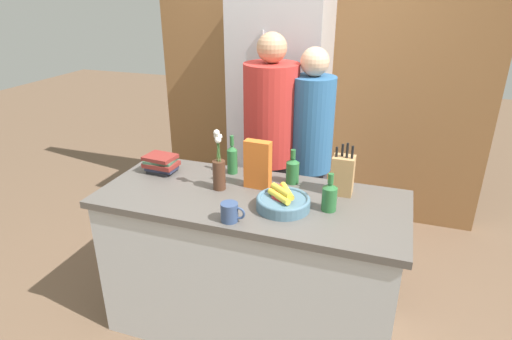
{
  "coord_description": "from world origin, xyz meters",
  "views": [
    {
      "loc": [
        0.71,
        -1.99,
        1.97
      ],
      "look_at": [
        0.0,
        0.09,
        1.02
      ],
      "focal_mm": 30.0,
      "sensor_mm": 36.0,
      "label": 1
    }
  ],
  "objects_px": {
    "flower_vase": "(219,169)",
    "person_at_sink": "(271,143)",
    "coffee_mug": "(230,212)",
    "person_in_blue": "(310,150)",
    "refrigerator": "(280,110)",
    "fruit_bowl": "(282,200)",
    "bottle_vinegar": "(329,196)",
    "knife_block": "(343,175)",
    "bottle_oil": "(293,170)",
    "cereal_box": "(258,165)",
    "bottle_wine": "(232,158)",
    "book_stack": "(161,164)"
  },
  "relations": [
    {
      "from": "refrigerator",
      "to": "bottle_oil",
      "type": "relative_size",
      "value": 9.85
    },
    {
      "from": "bottle_wine",
      "to": "bottle_oil",
      "type": "bearing_deg",
      "value": -3.04
    },
    {
      "from": "book_stack",
      "to": "bottle_vinegar",
      "type": "distance_m",
      "value": 1.08
    },
    {
      "from": "flower_vase",
      "to": "person_in_blue",
      "type": "xyz_separation_m",
      "value": [
        0.37,
        0.75,
        -0.11
      ]
    },
    {
      "from": "knife_block",
      "to": "bottle_oil",
      "type": "xyz_separation_m",
      "value": [
        -0.3,
        0.05,
        -0.03
      ]
    },
    {
      "from": "bottle_wine",
      "to": "person_in_blue",
      "type": "bearing_deg",
      "value": 53.33
    },
    {
      "from": "coffee_mug",
      "to": "bottle_oil",
      "type": "height_order",
      "value": "bottle_oil"
    },
    {
      "from": "refrigerator",
      "to": "cereal_box",
      "type": "bearing_deg",
      "value": -80.11
    },
    {
      "from": "refrigerator",
      "to": "person_in_blue",
      "type": "xyz_separation_m",
      "value": [
        0.38,
        -0.57,
        -0.1
      ]
    },
    {
      "from": "flower_vase",
      "to": "person_at_sink",
      "type": "height_order",
      "value": "person_at_sink"
    },
    {
      "from": "book_stack",
      "to": "bottle_wine",
      "type": "bearing_deg",
      "value": 17.63
    },
    {
      "from": "fruit_bowl",
      "to": "bottle_oil",
      "type": "relative_size",
      "value": 1.36
    },
    {
      "from": "knife_block",
      "to": "person_in_blue",
      "type": "xyz_separation_m",
      "value": [
        -0.3,
        0.58,
        -0.1
      ]
    },
    {
      "from": "bottle_wine",
      "to": "person_in_blue",
      "type": "relative_size",
      "value": 0.15
    },
    {
      "from": "cereal_box",
      "to": "person_in_blue",
      "type": "xyz_separation_m",
      "value": [
        0.17,
        0.65,
        -0.13
      ]
    },
    {
      "from": "person_at_sink",
      "to": "bottle_oil",
      "type": "bearing_deg",
      "value": -87.96
    },
    {
      "from": "refrigerator",
      "to": "person_at_sink",
      "type": "distance_m",
      "value": 0.63
    },
    {
      "from": "refrigerator",
      "to": "bottle_wine",
      "type": "bearing_deg",
      "value": -89.9
    },
    {
      "from": "bottle_vinegar",
      "to": "cereal_box",
      "type": "bearing_deg",
      "value": 162.33
    },
    {
      "from": "person_in_blue",
      "to": "bottle_vinegar",
      "type": "bearing_deg",
      "value": -71.51
    },
    {
      "from": "fruit_bowl",
      "to": "refrigerator",
      "type": "bearing_deg",
      "value": 106.32
    },
    {
      "from": "book_stack",
      "to": "bottle_wine",
      "type": "relative_size",
      "value": 0.86
    },
    {
      "from": "coffee_mug",
      "to": "bottle_vinegar",
      "type": "bearing_deg",
      "value": 31.31
    },
    {
      "from": "coffee_mug",
      "to": "bottle_oil",
      "type": "relative_size",
      "value": 0.61
    },
    {
      "from": "flower_vase",
      "to": "refrigerator",
      "type": "bearing_deg",
      "value": 90.7
    },
    {
      "from": "coffee_mug",
      "to": "bottle_vinegar",
      "type": "distance_m",
      "value": 0.52
    },
    {
      "from": "coffee_mug",
      "to": "person_in_blue",
      "type": "xyz_separation_m",
      "value": [
        0.17,
        1.06,
        -0.03
      ]
    },
    {
      "from": "knife_block",
      "to": "bottle_wine",
      "type": "distance_m",
      "value": 0.69
    },
    {
      "from": "person_in_blue",
      "to": "fruit_bowl",
      "type": "bearing_deg",
      "value": -87.82
    },
    {
      "from": "bottle_vinegar",
      "to": "person_in_blue",
      "type": "bearing_deg",
      "value": 108.71
    },
    {
      "from": "bottle_wine",
      "to": "person_at_sink",
      "type": "distance_m",
      "value": 0.48
    },
    {
      "from": "person_at_sink",
      "to": "bottle_vinegar",
      "type": "bearing_deg",
      "value": -82.17
    },
    {
      "from": "refrigerator",
      "to": "fruit_bowl",
      "type": "distance_m",
      "value": 1.49
    },
    {
      "from": "coffee_mug",
      "to": "bottle_vinegar",
      "type": "xyz_separation_m",
      "value": [
        0.44,
        0.27,
        0.03
      ]
    },
    {
      "from": "cereal_box",
      "to": "coffee_mug",
      "type": "relative_size",
      "value": 2.24
    },
    {
      "from": "fruit_bowl",
      "to": "knife_block",
      "type": "bearing_deg",
      "value": 45.53
    },
    {
      "from": "knife_block",
      "to": "flower_vase",
      "type": "relative_size",
      "value": 0.85
    },
    {
      "from": "book_stack",
      "to": "bottle_wine",
      "type": "xyz_separation_m",
      "value": [
        0.42,
        0.13,
        0.04
      ]
    },
    {
      "from": "book_stack",
      "to": "person_in_blue",
      "type": "distance_m",
      "value": 1.03
    },
    {
      "from": "cereal_box",
      "to": "bottle_vinegar",
      "type": "xyz_separation_m",
      "value": [
        0.44,
        -0.14,
        -0.06
      ]
    },
    {
      "from": "book_stack",
      "to": "person_at_sink",
      "type": "bearing_deg",
      "value": 48.69
    },
    {
      "from": "fruit_bowl",
      "to": "person_at_sink",
      "type": "xyz_separation_m",
      "value": [
        -0.31,
        0.8,
        0.01
      ]
    },
    {
      "from": "book_stack",
      "to": "person_in_blue",
      "type": "height_order",
      "value": "person_in_blue"
    },
    {
      "from": "refrigerator",
      "to": "person_at_sink",
      "type": "xyz_separation_m",
      "value": [
        0.11,
        -0.62,
        -0.07
      ]
    },
    {
      "from": "flower_vase",
      "to": "bottle_oil",
      "type": "height_order",
      "value": "flower_vase"
    },
    {
      "from": "flower_vase",
      "to": "person_in_blue",
      "type": "relative_size",
      "value": 0.22
    },
    {
      "from": "coffee_mug",
      "to": "book_stack",
      "type": "height_order",
      "value": "book_stack"
    },
    {
      "from": "person_at_sink",
      "to": "person_in_blue",
      "type": "xyz_separation_m",
      "value": [
        0.28,
        0.05,
        -0.04
      ]
    },
    {
      "from": "knife_block",
      "to": "person_at_sink",
      "type": "height_order",
      "value": "person_at_sink"
    },
    {
      "from": "person_at_sink",
      "to": "cereal_box",
      "type": "bearing_deg",
      "value": -108.13
    }
  ]
}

